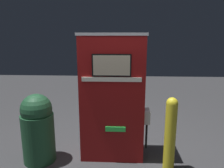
# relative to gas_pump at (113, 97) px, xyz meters

# --- Properties ---
(ground_plane) EXTENTS (14.00, 14.00, 0.00)m
(ground_plane) POSITION_rel_gas_pump_xyz_m (-0.00, -0.25, -0.97)
(ground_plane) COLOR #38383A
(gas_pump) EXTENTS (1.06, 0.54, 1.93)m
(gas_pump) POSITION_rel_gas_pump_xyz_m (0.00, 0.00, 0.00)
(gas_pump) COLOR maroon
(gas_pump) RESTS_ON ground_plane
(safety_bollard) EXTENTS (0.16, 0.16, 1.08)m
(safety_bollard) POSITION_rel_gas_pump_xyz_m (0.82, -0.37, -0.40)
(safety_bollard) COLOR yellow
(safety_bollard) RESTS_ON ground_plane
(trash_bin) EXTENTS (0.49, 0.49, 1.06)m
(trash_bin) POSITION_rel_gas_pump_xyz_m (-1.12, -0.23, -0.43)
(trash_bin) COLOR #1E4C2D
(trash_bin) RESTS_ON ground_plane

